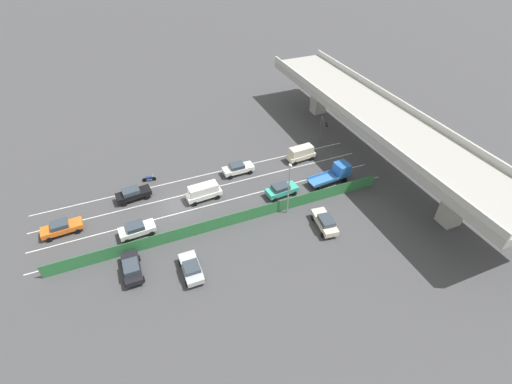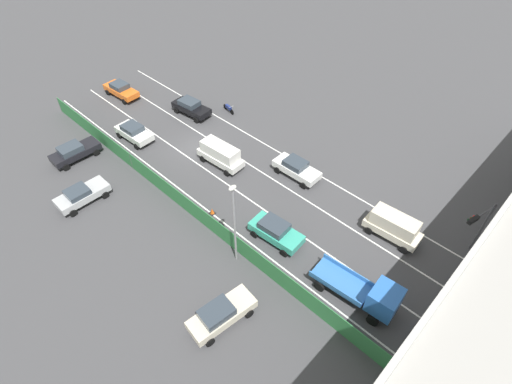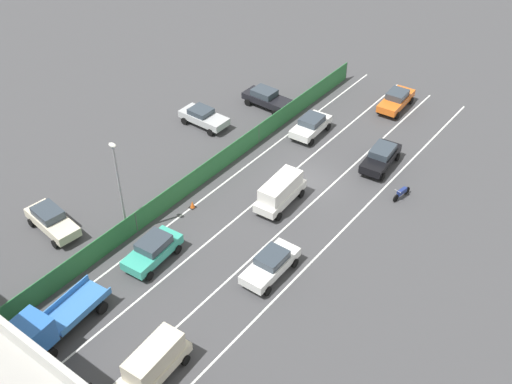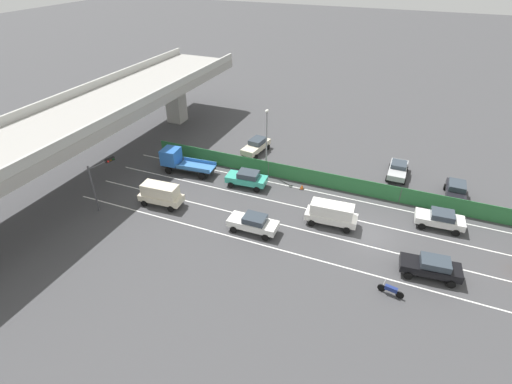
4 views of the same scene
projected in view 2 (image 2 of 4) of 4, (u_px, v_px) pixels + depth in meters
ground_plane at (198, 147)px, 40.15m from camera, size 300.00×300.00×0.00m
lane_line_left_edge at (270, 147)px, 40.21m from camera, size 0.14×46.25×0.01m
lane_line_mid_left at (246, 162)px, 38.46m from camera, size 0.14×46.25×0.01m
lane_line_mid_right at (220, 179)px, 36.72m from camera, size 0.14×46.25×0.01m
lane_line_right_edge at (191, 198)px, 34.97m from camera, size 0.14×46.25×0.01m
green_fence at (178, 198)px, 33.71m from camera, size 0.10×42.35×1.76m
car_taxi_teal at (276, 231)px, 31.01m from camera, size 2.30×4.43×1.71m
car_taxi_orange at (121, 89)px, 46.54m from camera, size 2.22×4.75×1.66m
car_van_white at (220, 154)px, 37.41m from camera, size 2.18×4.77×2.19m
car_hatchback_white at (134, 132)px, 40.48m from camera, size 2.25×4.30×1.63m
car_sedan_white at (296, 168)px, 36.45m from camera, size 2.05×4.52×1.64m
car_sedan_black at (191, 107)px, 43.81m from camera, size 2.33×4.66×1.67m
car_van_cream at (394, 226)px, 30.96m from camera, size 2.16×4.46×2.26m
flatbed_truck_blue at (370, 295)px, 26.51m from camera, size 2.65×6.18×2.61m
motorcycle at (229, 108)px, 44.50m from camera, size 0.61×1.94×0.93m
parked_sedan_dark at (74, 151)px, 38.21m from camera, size 4.58×2.06×1.64m
parked_wagon_silver at (81, 194)px, 34.04m from camera, size 4.42×2.09×1.54m
parked_sedan_cream at (221, 314)px, 25.95m from camera, size 4.80×2.42×1.73m
traffic_light at (479, 223)px, 28.21m from camera, size 2.81×0.98×4.91m
street_lamp at (234, 218)px, 27.15m from camera, size 0.60×0.36×7.49m
traffic_cone at (212, 211)px, 33.46m from camera, size 0.47×0.47×0.57m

